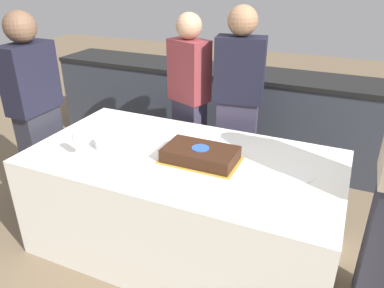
{
  "coord_description": "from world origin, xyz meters",
  "views": [
    {
      "loc": [
        0.94,
        -1.97,
        1.9
      ],
      "look_at": [
        0.06,
        0.0,
        0.85
      ],
      "focal_mm": 35.0,
      "sensor_mm": 36.0,
      "label": 1
    }
  ],
  "objects_px": {
    "cake": "(200,154)",
    "plate_stack": "(111,142)",
    "person_standing_back": "(189,104)",
    "wine_glass": "(77,140)",
    "person_seated_left": "(37,115)",
    "person_cutting_cake": "(238,107)"
  },
  "relations": [
    {
      "from": "cake",
      "to": "plate_stack",
      "type": "distance_m",
      "value": 0.64
    },
    {
      "from": "plate_stack",
      "to": "person_standing_back",
      "type": "height_order",
      "value": "person_standing_back"
    },
    {
      "from": "cake",
      "to": "wine_glass",
      "type": "distance_m",
      "value": 0.81
    },
    {
      "from": "person_seated_left",
      "to": "cake",
      "type": "bearing_deg",
      "value": -90.5
    },
    {
      "from": "plate_stack",
      "to": "cake",
      "type": "bearing_deg",
      "value": 5.47
    },
    {
      "from": "wine_glass",
      "to": "person_seated_left",
      "type": "distance_m",
      "value": 0.67
    },
    {
      "from": "wine_glass",
      "to": "cake",
      "type": "bearing_deg",
      "value": 18.62
    },
    {
      "from": "cake",
      "to": "plate_stack",
      "type": "relative_size",
      "value": 2.28
    },
    {
      "from": "cake",
      "to": "person_seated_left",
      "type": "xyz_separation_m",
      "value": [
        -1.37,
        0.01,
        0.05
      ]
    },
    {
      "from": "cake",
      "to": "person_standing_back",
      "type": "height_order",
      "value": "person_standing_back"
    },
    {
      "from": "wine_glass",
      "to": "person_seated_left",
      "type": "relative_size",
      "value": 0.1
    },
    {
      "from": "wine_glass",
      "to": "person_cutting_cake",
      "type": "distance_m",
      "value": 1.28
    },
    {
      "from": "wine_glass",
      "to": "person_cutting_cake",
      "type": "height_order",
      "value": "person_cutting_cake"
    },
    {
      "from": "person_seated_left",
      "to": "person_standing_back",
      "type": "bearing_deg",
      "value": -51.24
    },
    {
      "from": "cake",
      "to": "person_seated_left",
      "type": "distance_m",
      "value": 1.38
    },
    {
      "from": "cake",
      "to": "wine_glass",
      "type": "xyz_separation_m",
      "value": [
        -0.76,
        -0.26,
        0.07
      ]
    },
    {
      "from": "person_cutting_cake",
      "to": "person_seated_left",
      "type": "relative_size",
      "value": 1.01
    },
    {
      "from": "wine_glass",
      "to": "person_seated_left",
      "type": "bearing_deg",
      "value": 156.24
    },
    {
      "from": "plate_stack",
      "to": "person_cutting_cake",
      "type": "relative_size",
      "value": 0.13
    },
    {
      "from": "plate_stack",
      "to": "wine_glass",
      "type": "relative_size",
      "value": 1.34
    },
    {
      "from": "plate_stack",
      "to": "person_cutting_cake",
      "type": "height_order",
      "value": "person_cutting_cake"
    },
    {
      "from": "person_cutting_cake",
      "to": "cake",
      "type": "bearing_deg",
      "value": 80.4
    }
  ]
}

